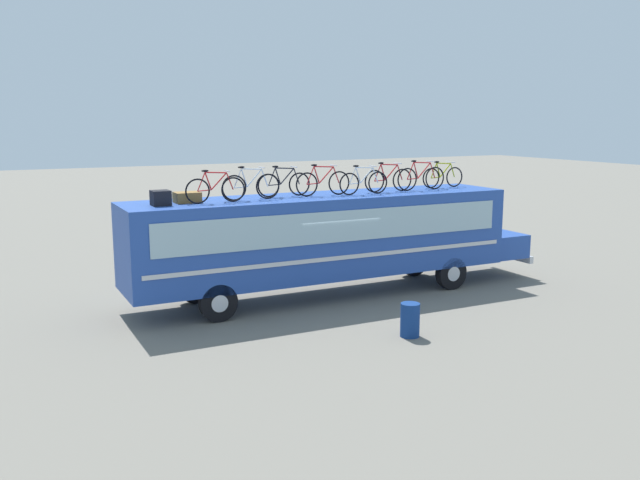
{
  "coord_description": "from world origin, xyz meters",
  "views": [
    {
      "loc": [
        -9.17,
        -17.87,
        5.35
      ],
      "look_at": [
        -0.1,
        0.0,
        1.75
      ],
      "focal_mm": 38.11,
      "sensor_mm": 36.0,
      "label": 1
    }
  ],
  "objects_px": {
    "rooftop_bicycle_1": "(215,189)",
    "rooftop_bicycle_7": "(421,178)",
    "bus": "(330,236)",
    "luggage_bag_1": "(161,198)",
    "rooftop_bicycle_2": "(251,186)",
    "rooftop_bicycle_5": "(364,182)",
    "trash_bin": "(410,320)",
    "rooftop_bicycle_8": "(443,176)",
    "rooftop_bicycle_6": "(388,179)",
    "rooftop_bicycle_4": "(323,182)",
    "luggage_bag_2": "(187,197)",
    "rooftop_bicycle_3": "(284,184)"
  },
  "relations": [
    {
      "from": "rooftop_bicycle_7",
      "to": "rooftop_bicycle_8",
      "type": "bearing_deg",
      "value": 17.44
    },
    {
      "from": "bus",
      "to": "trash_bin",
      "type": "relative_size",
      "value": 15.7
    },
    {
      "from": "luggage_bag_1",
      "to": "trash_bin",
      "type": "relative_size",
      "value": 0.57
    },
    {
      "from": "rooftop_bicycle_5",
      "to": "rooftop_bicycle_1",
      "type": "bearing_deg",
      "value": -179.98
    },
    {
      "from": "rooftop_bicycle_3",
      "to": "rooftop_bicycle_8",
      "type": "xyz_separation_m",
      "value": [
        5.72,
        -0.01,
        -0.01
      ]
    },
    {
      "from": "rooftop_bicycle_4",
      "to": "rooftop_bicycle_8",
      "type": "xyz_separation_m",
      "value": [
        4.62,
        0.33,
        -0.02
      ]
    },
    {
      "from": "rooftop_bicycle_1",
      "to": "rooftop_bicycle_4",
      "type": "relative_size",
      "value": 0.95
    },
    {
      "from": "luggage_bag_2",
      "to": "rooftop_bicycle_6",
      "type": "distance_m",
      "value": 6.37
    },
    {
      "from": "rooftop_bicycle_5",
      "to": "rooftop_bicycle_2",
      "type": "bearing_deg",
      "value": 176.39
    },
    {
      "from": "bus",
      "to": "rooftop_bicycle_1",
      "type": "distance_m",
      "value": 4.02
    },
    {
      "from": "rooftop_bicycle_1",
      "to": "rooftop_bicycle_7",
      "type": "height_order",
      "value": "rooftop_bicycle_7"
    },
    {
      "from": "luggage_bag_2",
      "to": "rooftop_bicycle_2",
      "type": "xyz_separation_m",
      "value": [
        1.77,
        -0.21,
        0.25
      ]
    },
    {
      "from": "bus",
      "to": "rooftop_bicycle_8",
      "type": "distance_m",
      "value": 4.65
    },
    {
      "from": "rooftop_bicycle_1",
      "to": "rooftop_bicycle_3",
      "type": "xyz_separation_m",
      "value": [
        2.29,
        0.59,
        0.0
      ]
    },
    {
      "from": "rooftop_bicycle_8",
      "to": "rooftop_bicycle_7",
      "type": "bearing_deg",
      "value": -162.56
    },
    {
      "from": "rooftop_bicycle_7",
      "to": "rooftop_bicycle_8",
      "type": "xyz_separation_m",
      "value": [
        1.12,
        0.35,
        -0.03
      ]
    },
    {
      "from": "rooftop_bicycle_3",
      "to": "rooftop_bicycle_4",
      "type": "distance_m",
      "value": 1.16
    },
    {
      "from": "bus",
      "to": "rooftop_bicycle_5",
      "type": "bearing_deg",
      "value": -18.13
    },
    {
      "from": "rooftop_bicycle_7",
      "to": "rooftop_bicycle_8",
      "type": "height_order",
      "value": "rooftop_bicycle_7"
    },
    {
      "from": "luggage_bag_1",
      "to": "rooftop_bicycle_3",
      "type": "bearing_deg",
      "value": 7.04
    },
    {
      "from": "rooftop_bicycle_1",
      "to": "rooftop_bicycle_6",
      "type": "relative_size",
      "value": 0.98
    },
    {
      "from": "rooftop_bicycle_7",
      "to": "trash_bin",
      "type": "height_order",
      "value": "rooftop_bicycle_7"
    },
    {
      "from": "rooftop_bicycle_6",
      "to": "rooftop_bicycle_5",
      "type": "bearing_deg",
      "value": -164.49
    },
    {
      "from": "rooftop_bicycle_1",
      "to": "rooftop_bicycle_8",
      "type": "height_order",
      "value": "rooftop_bicycle_1"
    },
    {
      "from": "rooftop_bicycle_7",
      "to": "rooftop_bicycle_1",
      "type": "bearing_deg",
      "value": -178.07
    },
    {
      "from": "rooftop_bicycle_3",
      "to": "rooftop_bicycle_8",
      "type": "distance_m",
      "value": 5.72
    },
    {
      "from": "luggage_bag_2",
      "to": "rooftop_bicycle_8",
      "type": "xyz_separation_m",
      "value": [
        8.67,
        0.15,
        0.23
      ]
    },
    {
      "from": "rooftop_bicycle_2",
      "to": "rooftop_bicycle_7",
      "type": "xyz_separation_m",
      "value": [
        5.78,
        0.01,
        0.0
      ]
    },
    {
      "from": "luggage_bag_1",
      "to": "rooftop_bicycle_2",
      "type": "relative_size",
      "value": 0.28
    },
    {
      "from": "luggage_bag_2",
      "to": "rooftop_bicycle_7",
      "type": "xyz_separation_m",
      "value": [
        7.55,
        -0.2,
        0.26
      ]
    },
    {
      "from": "luggage_bag_1",
      "to": "rooftop_bicycle_1",
      "type": "distance_m",
      "value": 1.48
    },
    {
      "from": "bus",
      "to": "rooftop_bicycle_5",
      "type": "height_order",
      "value": "rooftop_bicycle_5"
    },
    {
      "from": "rooftop_bicycle_8",
      "to": "trash_bin",
      "type": "distance_m",
      "value": 7.13
    },
    {
      "from": "rooftop_bicycle_5",
      "to": "rooftop_bicycle_6",
      "type": "bearing_deg",
      "value": 15.51
    },
    {
      "from": "bus",
      "to": "rooftop_bicycle_3",
      "type": "xyz_separation_m",
      "value": [
        -1.37,
        0.27,
        1.62
      ]
    },
    {
      "from": "luggage_bag_1",
      "to": "rooftop_bicycle_7",
      "type": "height_order",
      "value": "rooftop_bicycle_7"
    },
    {
      "from": "rooftop_bicycle_1",
      "to": "rooftop_bicycle_2",
      "type": "bearing_deg",
      "value": 11.39
    },
    {
      "from": "bus",
      "to": "luggage_bag_1",
      "type": "relative_size",
      "value": 27.64
    },
    {
      "from": "rooftop_bicycle_2",
      "to": "rooftop_bicycle_6",
      "type": "xyz_separation_m",
      "value": [
        4.59,
        0.07,
        -0.01
      ]
    },
    {
      "from": "rooftop_bicycle_1",
      "to": "rooftop_bicycle_7",
      "type": "xyz_separation_m",
      "value": [
        6.89,
        0.23,
        0.02
      ]
    },
    {
      "from": "luggage_bag_1",
      "to": "rooftop_bicycle_5",
      "type": "height_order",
      "value": "rooftop_bicycle_5"
    },
    {
      "from": "luggage_bag_1",
      "to": "rooftop_bicycle_4",
      "type": "height_order",
      "value": "rooftop_bicycle_4"
    },
    {
      "from": "rooftop_bicycle_8",
      "to": "rooftop_bicycle_1",
      "type": "bearing_deg",
      "value": -175.83
    },
    {
      "from": "trash_bin",
      "to": "luggage_bag_2",
      "type": "bearing_deg",
      "value": 133.08
    },
    {
      "from": "rooftop_bicycle_6",
      "to": "rooftop_bicycle_7",
      "type": "height_order",
      "value": "rooftop_bicycle_7"
    },
    {
      "from": "bus",
      "to": "rooftop_bicycle_6",
      "type": "height_order",
      "value": "rooftop_bicycle_6"
    },
    {
      "from": "rooftop_bicycle_7",
      "to": "trash_bin",
      "type": "xyz_separation_m",
      "value": [
        -3.3,
        -4.34,
        -3.07
      ]
    },
    {
      "from": "bus",
      "to": "luggage_bag_1",
      "type": "height_order",
      "value": "luggage_bag_1"
    },
    {
      "from": "bus",
      "to": "luggage_bag_1",
      "type": "xyz_separation_m",
      "value": [
        -5.12,
        -0.19,
        1.44
      ]
    },
    {
      "from": "rooftop_bicycle_7",
      "to": "rooftop_bicycle_2",
      "type": "bearing_deg",
      "value": -179.92
    }
  ]
}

